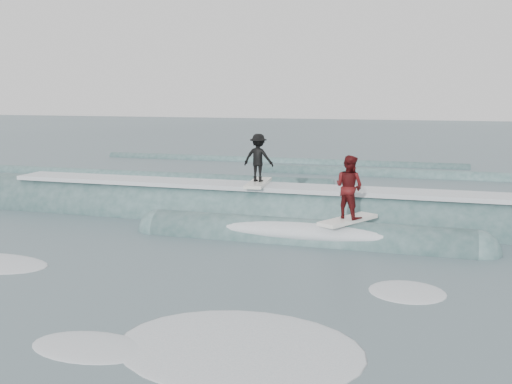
# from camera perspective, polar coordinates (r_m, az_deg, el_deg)

# --- Properties ---
(ground) EXTENTS (160.00, 160.00, 0.00)m
(ground) POSITION_cam_1_polar(r_m,az_deg,el_deg) (12.52, -7.52, -9.26)
(ground) COLOR #3D505A
(ground) RESTS_ON ground
(breaking_wave) EXTENTS (22.32, 3.89, 2.21)m
(breaking_wave) POSITION_cam_1_polar(r_m,az_deg,el_deg) (18.10, 1.54, -3.04)
(breaking_wave) COLOR #335756
(breaking_wave) RESTS_ON ground
(surfer_black) EXTENTS (1.03, 2.04, 1.63)m
(surfer_black) POSITION_cam_1_polar(r_m,az_deg,el_deg) (18.30, 0.24, 3.17)
(surfer_black) COLOR silver
(surfer_black) RESTS_ON ground
(surfer_red) EXTENTS (1.47, 2.01, 1.82)m
(surfer_red) POSITION_cam_1_polar(r_m,az_deg,el_deg) (15.58, 9.28, 0.16)
(surfer_red) COLOR white
(surfer_red) RESTS_ON ground
(whitewater) EXTENTS (16.41, 7.95, 0.10)m
(whitewater) POSITION_cam_1_polar(r_m,az_deg,el_deg) (10.57, -8.15, -12.96)
(whitewater) COLOR white
(whitewater) RESTS_ON ground
(far_swells) EXTENTS (39.68, 8.65, 0.80)m
(far_swells) POSITION_cam_1_polar(r_m,az_deg,el_deg) (29.28, 5.19, 1.81)
(far_swells) COLOR #335756
(far_swells) RESTS_ON ground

